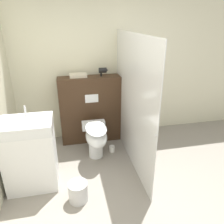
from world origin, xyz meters
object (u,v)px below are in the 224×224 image
object	(u,v)px
waste_bin	(78,192)
toilet	(96,137)
hair_drier	(103,70)
sink_vanity	(30,154)

from	to	relation	value
waste_bin	toilet	bearing A→B (deg)	67.62
hair_drier	waste_bin	xyz separation A→B (m)	(-0.59, -1.47, -1.15)
sink_vanity	waste_bin	world-z (taller)	sink_vanity
toilet	hair_drier	world-z (taller)	hair_drier
toilet	hair_drier	distance (m)	1.12
toilet	waste_bin	world-z (taller)	toilet
toilet	hair_drier	bearing A→B (deg)	69.01
hair_drier	waste_bin	bearing A→B (deg)	-111.80
hair_drier	sink_vanity	bearing A→B (deg)	-137.66
sink_vanity	hair_drier	xyz separation A→B (m)	(1.15, 1.04, 0.80)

